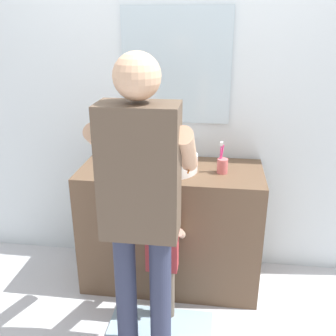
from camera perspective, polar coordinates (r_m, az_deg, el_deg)
ground_plane at (r=2.75m, az=-0.44°, el=-19.72°), size 14.00×14.00×0.00m
back_wall at (r=2.73m, az=1.34°, el=11.76°), size 4.40×0.10×2.70m
vanity_cabinet at (r=2.74m, az=0.42°, el=-8.67°), size 1.22×0.54×0.87m
sink_basin at (r=2.51m, az=0.39°, el=0.91°), size 0.36×0.36×0.11m
faucet at (r=2.70m, az=0.97°, el=2.97°), size 0.18×0.14×0.18m
toothbrush_cup at (r=2.49m, az=8.09°, el=0.46°), size 0.07×0.07×0.21m
soap_bottle at (r=2.63m, az=-7.66°, el=1.97°), size 0.06×0.06×0.17m
bath_mat at (r=2.56m, az=-1.29°, el=-23.18°), size 0.64×0.40×0.02m
child_toddler at (r=2.37m, az=-0.83°, el=-12.24°), size 0.26×0.26×0.83m
adult_parent at (r=1.91m, az=-4.06°, el=-3.36°), size 0.52×0.55×1.68m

